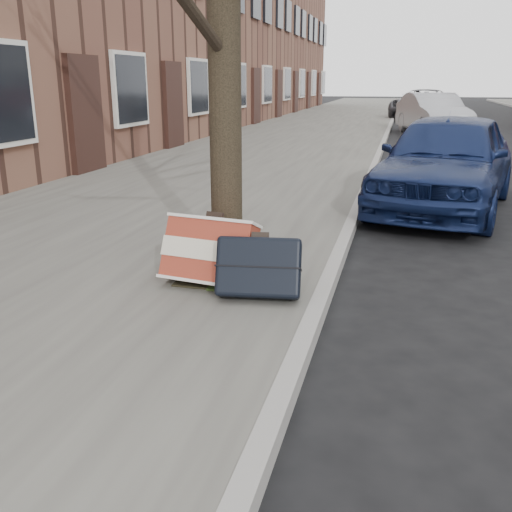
% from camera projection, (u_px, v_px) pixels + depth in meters
% --- Properties ---
extents(near_sidewalk, '(5.00, 70.00, 0.12)m').
position_uv_depth(near_sidewalk, '(307.00, 133.00, 18.00)').
color(near_sidewalk, slate).
rests_on(near_sidewalk, ground).
extents(house_near, '(6.80, 40.00, 7.00)m').
position_uv_depth(house_near, '(143.00, 24.00, 19.30)').
color(house_near, brown).
rests_on(house_near, ground).
extents(dirt_patch, '(0.85, 0.85, 0.02)m').
position_uv_depth(dirt_patch, '(238.00, 273.00, 4.81)').
color(dirt_patch, black).
rests_on(dirt_patch, near_sidewalk).
extents(suitcase_red, '(0.77, 0.50, 0.56)m').
position_uv_depth(suitcase_red, '(209.00, 252.00, 4.46)').
color(suitcase_red, maroon).
rests_on(suitcase_red, near_sidewalk).
extents(suitcase_navy, '(0.67, 0.45, 0.49)m').
position_uv_depth(suitcase_navy, '(259.00, 267.00, 4.21)').
color(suitcase_navy, black).
rests_on(suitcase_navy, near_sidewalk).
extents(car_near_front, '(2.30, 4.05, 1.30)m').
position_uv_depth(car_near_front, '(446.00, 161.00, 7.61)').
color(car_near_front, '#131F49').
rests_on(car_near_front, ground).
extents(car_near_mid, '(2.38, 4.16, 1.30)m').
position_uv_depth(car_near_mid, '(433.00, 114.00, 17.97)').
color(car_near_mid, '#ACADB3').
rests_on(car_near_mid, ground).
extents(car_near_back, '(3.28, 5.01, 1.28)m').
position_uv_depth(car_near_back, '(423.00, 104.00, 25.27)').
color(car_near_back, '#3C3C41').
rests_on(car_near_back, ground).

